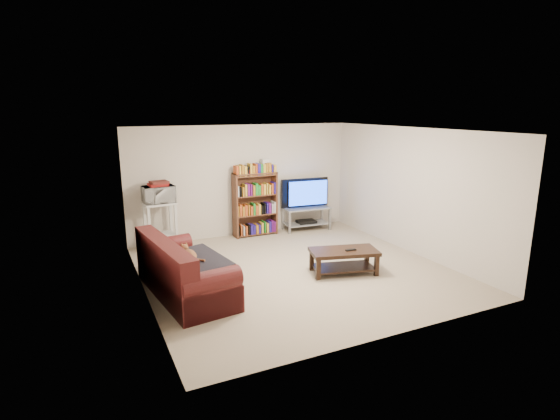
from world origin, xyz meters
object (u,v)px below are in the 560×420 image
sofa (181,275)px  bookshelf (255,203)px  coffee_table (344,257)px  tv_stand (306,215)px

sofa → bookshelf: 3.33m
sofa → bookshelf: bookshelf is taller
coffee_table → bookshelf: bookshelf is taller
sofa → bookshelf: (2.20, 2.46, 0.40)m
tv_stand → bookshelf: (-1.22, 0.10, 0.36)m
coffee_table → tv_stand: (0.72, 2.65, 0.07)m
sofa → coffee_table: (2.70, -0.28, -0.03)m
sofa → bookshelf: size_ratio=1.55×
coffee_table → tv_stand: bearing=89.9°
tv_stand → coffee_table: bearing=-100.2°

